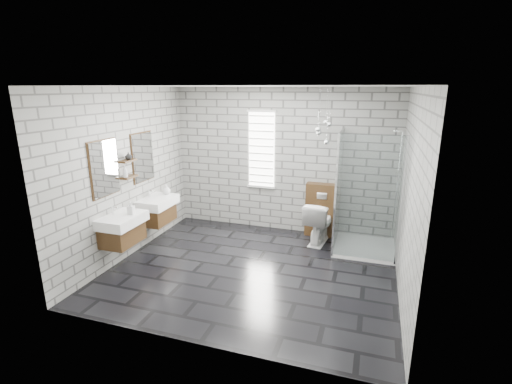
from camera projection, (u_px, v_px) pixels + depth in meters
The scene contains 20 objects.
floor at pixel (252, 270), 5.67m from camera, with size 4.20×3.60×0.02m, color black.
ceiling at pixel (251, 85), 4.93m from camera, with size 4.20×3.60×0.02m, color white.
wall_back at pixel (282, 161), 6.95m from camera, with size 4.20×0.02×2.70m, color gray.
wall_front at pixel (193, 228), 3.64m from camera, with size 4.20×0.02×2.70m, color gray.
wall_left at pixel (127, 174), 5.92m from camera, with size 0.02×3.60×2.70m, color gray.
wall_right at pixel (410, 197), 4.67m from camera, with size 0.02×3.60×2.70m, color gray.
vanity_left at pixel (120, 221), 5.54m from camera, with size 0.47×0.70×1.57m.
vanity_right at pixel (155, 203), 6.42m from camera, with size 0.47×0.70×1.57m.
shelf_lower at pixel (129, 177), 5.86m from camera, with size 0.14×0.30×0.03m, color #462D15.
shelf_upper at pixel (128, 161), 5.79m from camera, with size 0.14×0.30×0.03m, color #462D15.
window at pixel (261, 150), 6.99m from camera, with size 0.56×0.05×1.48m.
cistern_panel at pixel (322, 210), 6.85m from camera, with size 0.60×0.20×1.00m, color #462D15.
flush_plate at pixel (322, 196), 6.67m from camera, with size 0.18×0.01×0.12m, color silver.
shower_enclosure at pixel (360, 223), 6.17m from camera, with size 1.00×1.00×2.03m.
pendant_cluster at pixel (324, 129), 6.14m from camera, with size 0.26×0.24×0.94m.
toilet at pixel (319, 222), 6.58m from camera, with size 0.42×0.74×0.76m, color white.
soap_bottle_a at pixel (131, 208), 5.53m from camera, with size 0.09×0.09×0.19m, color #B2B2B2.
soap_bottle_b at pixel (167, 189), 6.58m from camera, with size 0.13×0.13×0.17m, color #B2B2B2.
soap_bottle_c at pixel (125, 171), 5.73m from camera, with size 0.08×0.08×0.20m, color #B2B2B2.
vase at pixel (129, 156), 5.78m from camera, with size 0.11×0.11×0.11m, color #B2B2B2.
Camera 1 is at (1.63, -4.86, 2.68)m, focal length 26.00 mm.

